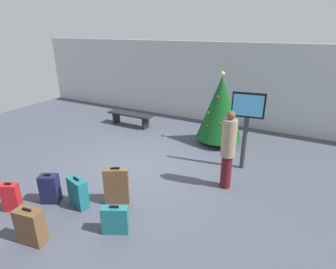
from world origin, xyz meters
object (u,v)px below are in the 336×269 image
at_px(suitcase_0, 117,186).
at_px(waiting_bench, 130,116).
at_px(flight_info_kiosk, 247,118).
at_px(suitcase_2, 50,189).
at_px(traveller_0, 228,148).
at_px(suitcase_3, 11,197).
at_px(suitcase_5, 115,220).
at_px(suitcase_4, 78,193).
at_px(suitcase_1, 31,227).
at_px(holiday_tree, 220,108).

bearing_deg(suitcase_0, waiting_bench, 122.46).
relative_size(flight_info_kiosk, suitcase_2, 3.03).
relative_size(traveller_0, suitcase_3, 2.91).
relative_size(waiting_bench, suitcase_2, 2.69).
bearing_deg(traveller_0, suitcase_5, -117.95).
distance_m(suitcase_2, suitcase_4, 0.65).
bearing_deg(flight_info_kiosk, suitcase_1, -119.40).
height_order(suitcase_3, suitcase_5, suitcase_3).
distance_m(suitcase_1, suitcase_5, 1.39).
height_order(holiday_tree, traveller_0, holiday_tree).
bearing_deg(suitcase_3, flight_info_kiosk, 47.85).
bearing_deg(waiting_bench, suitcase_1, -70.18).
distance_m(waiting_bench, suitcase_3, 5.38).
xyz_separation_m(suitcase_0, suitcase_2, (-1.25, -0.63, -0.09)).
height_order(waiting_bench, suitcase_3, suitcase_3).
distance_m(flight_info_kiosk, suitcase_3, 5.47).
xyz_separation_m(suitcase_1, suitcase_5, (1.09, 0.87, -0.06)).
bearing_deg(holiday_tree, suitcase_1, -103.71).
relative_size(waiting_bench, suitcase_3, 2.83).
height_order(suitcase_1, suitcase_2, suitcase_1).
bearing_deg(holiday_tree, suitcase_2, -113.81).
bearing_deg(waiting_bench, flight_info_kiosk, -16.34).
distance_m(suitcase_1, suitcase_4, 1.14).
bearing_deg(suitcase_3, holiday_tree, 64.46).
height_order(holiday_tree, suitcase_3, holiday_tree).
bearing_deg(suitcase_4, suitcase_1, -86.37).
relative_size(suitcase_0, suitcase_5, 1.48).
xyz_separation_m(waiting_bench, traveller_0, (4.41, -2.43, 0.60)).
height_order(suitcase_0, suitcase_5, suitcase_0).
bearing_deg(flight_info_kiosk, suitcase_4, -128.08).
distance_m(suitcase_1, suitcase_3, 1.20).
bearing_deg(waiting_bench, suitcase_3, -80.17).
height_order(suitcase_1, suitcase_4, suitcase_1).
xyz_separation_m(waiting_bench, suitcase_5, (3.14, -4.83, -0.11)).
height_order(waiting_bench, suitcase_1, suitcase_1).
bearing_deg(suitcase_4, holiday_tree, 72.20).
bearing_deg(suitcase_5, flight_info_kiosk, 68.52).
relative_size(traveller_0, suitcase_5, 3.25).
distance_m(suitcase_3, suitcase_4, 1.30).
bearing_deg(waiting_bench, traveller_0, -28.87).
relative_size(traveller_0, suitcase_4, 2.79).
bearing_deg(suitcase_0, suitcase_4, -143.91).
height_order(holiday_tree, suitcase_5, holiday_tree).
distance_m(suitcase_2, suitcase_3, 0.72).
relative_size(waiting_bench, suitcase_1, 2.59).
bearing_deg(suitcase_0, suitcase_3, -144.70).
height_order(flight_info_kiosk, suitcase_3, flight_info_kiosk).
relative_size(suitcase_3, suitcase_4, 0.96).
xyz_separation_m(holiday_tree, flight_info_kiosk, (1.08, -1.29, 0.21)).
xyz_separation_m(flight_info_kiosk, suitcase_2, (-3.16, -3.41, -1.07)).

